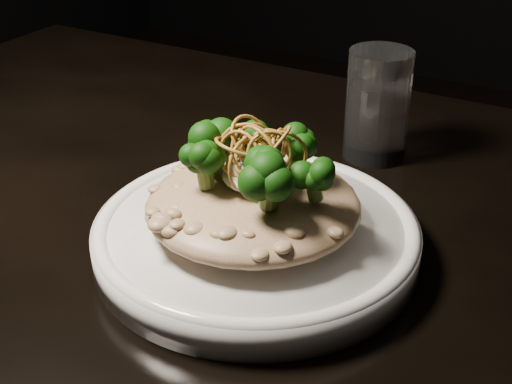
# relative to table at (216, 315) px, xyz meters

# --- Properties ---
(table) EXTENTS (1.10, 0.80, 0.75)m
(table) POSITION_rel_table_xyz_m (0.00, 0.00, 0.00)
(table) COLOR black
(table) RESTS_ON ground
(plate) EXTENTS (0.26, 0.26, 0.03)m
(plate) POSITION_rel_table_xyz_m (0.04, -0.00, 0.10)
(plate) COLOR white
(plate) RESTS_ON table
(risotto) EXTENTS (0.17, 0.17, 0.04)m
(risotto) POSITION_rel_table_xyz_m (0.04, -0.01, 0.13)
(risotto) COLOR brown
(risotto) RESTS_ON plate
(broccoli) EXTENTS (0.13, 0.13, 0.05)m
(broccoli) POSITION_rel_table_xyz_m (0.05, -0.00, 0.17)
(broccoli) COLOR black
(broccoli) RESTS_ON risotto
(cheese) EXTENTS (0.06, 0.06, 0.02)m
(cheese) POSITION_rel_table_xyz_m (0.04, -0.00, 0.15)
(cheese) COLOR silver
(cheese) RESTS_ON risotto
(shallots) EXTENTS (0.04, 0.04, 0.03)m
(shallots) POSITION_rel_table_xyz_m (0.04, -0.00, 0.18)
(shallots) COLOR brown
(shallots) RESTS_ON cheese
(drinking_glass) EXTENTS (0.06, 0.06, 0.11)m
(drinking_glass) POSITION_rel_table_xyz_m (0.06, 0.21, 0.14)
(drinking_glass) COLOR white
(drinking_glass) RESTS_ON table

